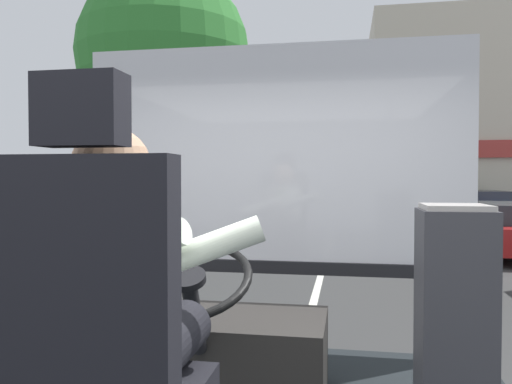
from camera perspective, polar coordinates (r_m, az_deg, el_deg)
The scene contains 9 objects.
ground at distance 10.59m, azimuth 7.59°, elevation -8.43°, with size 18.00×44.00×0.06m.
driver_seat at distance 1.50m, azimuth -16.84°, elevation -18.21°, with size 0.48×0.48×1.34m.
bus_driver at distance 1.55m, azimuth -15.00°, elevation -11.02°, with size 0.79×0.56×0.74m.
steering_console at distance 2.65m, azimuth -4.71°, elevation -17.48°, with size 1.10×0.98×0.80m.
fare_box at distance 2.12m, azimuth 21.43°, elevation -14.82°, with size 0.26×0.27×0.99m.
windshield_panel at distance 3.27m, azimuth 1.93°, elevation 0.87°, with size 2.50×0.08×1.48m.
street_tree at distance 10.96m, azimuth -10.35°, elevation 14.85°, with size 3.54×3.54×6.13m.
shop_building at distance 22.38m, azimuth 26.06°, elevation 6.99°, with size 10.24×5.73×7.96m.
parked_car_blue at distance 18.11m, azimuth 23.57°, elevation -2.00°, with size 1.88×3.96×1.40m.
Camera 1 is at (0.47, -1.62, 1.82)m, focal length 35.46 mm.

